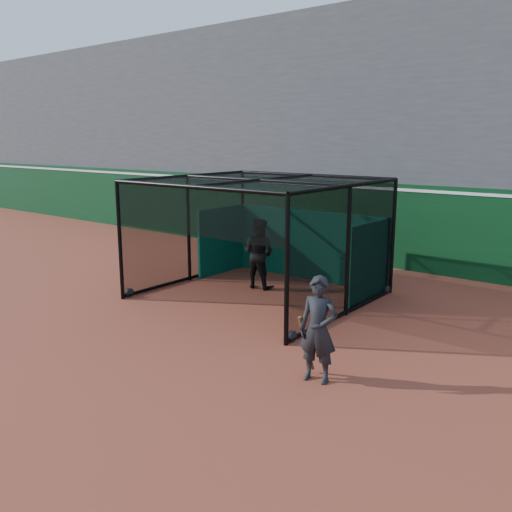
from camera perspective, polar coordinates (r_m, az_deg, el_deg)
The scene contains 6 objects.
ground at distance 10.42m, azimuth -8.21°, elevation -9.17°, with size 120.00×120.00×0.00m, color #98412C.
outfield_wall at distance 16.90m, azimuth 13.03°, elevation 3.41°, with size 50.00×0.50×2.50m.
grandstand at distance 20.20m, azimuth 18.23°, elevation 13.59°, with size 50.00×7.85×8.95m.
batting_cage at distance 13.08m, azimuth 0.39°, elevation 1.78°, with size 4.91×4.63×2.83m.
batter at distance 13.92m, azimuth 0.26°, elevation 0.30°, with size 0.88×0.69×1.81m, color black.
on_deck_player at distance 8.61m, azimuth 6.55°, elevation -7.71°, with size 0.69×0.52×1.71m.
Camera 1 is at (7.11, -6.62, 3.77)m, focal length 38.00 mm.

